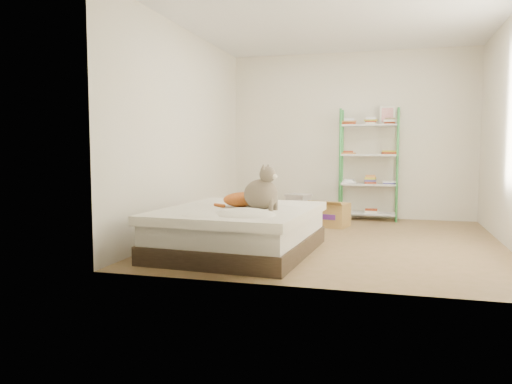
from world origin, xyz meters
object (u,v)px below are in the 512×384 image
(white_bin, at_px, (298,206))
(shelf_unit, at_px, (369,163))
(orange_cat, at_px, (243,198))
(grey_cat, at_px, (261,188))
(bed, at_px, (239,230))
(cardboard_box, at_px, (330,215))

(white_bin, bearing_deg, shelf_unit, 8.84)
(orange_cat, bearing_deg, grey_cat, -56.31)
(bed, bearing_deg, grey_cat, -13.93)
(grey_cat, relative_size, shelf_unit, 0.26)
(bed, bearing_deg, white_bin, 90.82)
(orange_cat, relative_size, grey_cat, 1.12)
(white_bin, bearing_deg, cardboard_box, -48.20)
(bed, bearing_deg, cardboard_box, 74.21)
(grey_cat, bearing_deg, bed, 87.47)
(grey_cat, bearing_deg, white_bin, 17.66)
(white_bin, bearing_deg, bed, -92.88)
(orange_cat, height_order, white_bin, orange_cat)
(bed, relative_size, cardboard_box, 3.53)
(bed, distance_m, grey_cat, 0.54)
(bed, relative_size, white_bin, 4.63)
(bed, height_order, white_bin, bed)
(orange_cat, relative_size, shelf_unit, 0.29)
(orange_cat, bearing_deg, cardboard_box, 48.75)
(bed, distance_m, white_bin, 2.68)
(shelf_unit, bearing_deg, cardboard_box, -120.60)
(grey_cat, distance_m, cardboard_box, 2.22)
(shelf_unit, distance_m, white_bin, 1.27)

